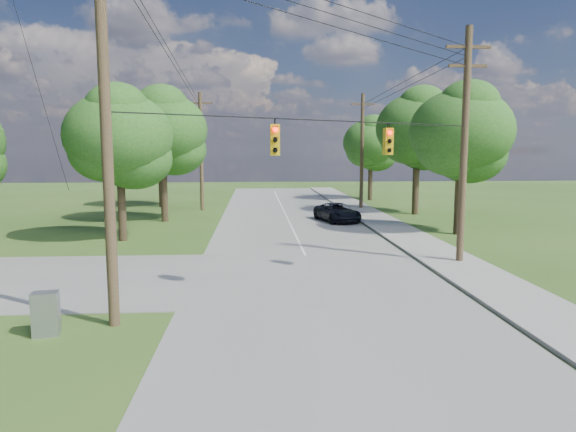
{
  "coord_description": "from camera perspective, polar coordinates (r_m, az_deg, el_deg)",
  "views": [
    {
      "loc": [
        -0.43,
        -14.5,
        5.12
      ],
      "look_at": [
        0.83,
        5.0,
        2.62
      ],
      "focal_mm": 32.0,
      "sensor_mm": 36.0,
      "label": 1
    }
  ],
  "objects": [
    {
      "name": "ground",
      "position": [
        15.38,
        -1.92,
        -12.15
      ],
      "size": [
        140.0,
        140.0,
        0.0
      ],
      "primitive_type": "plane",
      "color": "#2D4D19",
      "rests_on": "ground"
    },
    {
      "name": "main_road",
      "position": [
        20.3,
        3.33,
        -7.29
      ],
      "size": [
        10.0,
        100.0,
        0.03
      ],
      "primitive_type": "cube",
      "color": "gray",
      "rests_on": "ground"
    },
    {
      "name": "sidewalk_east",
      "position": [
        22.12,
        20.94,
        -6.43
      ],
      "size": [
        2.6,
        100.0,
        0.12
      ],
      "primitive_type": "cube",
      "color": "gray",
      "rests_on": "ground"
    },
    {
      "name": "pole_sw",
      "position": [
        15.51,
        -19.64,
        10.97
      ],
      "size": [
        2.0,
        0.32,
        12.0
      ],
      "color": "brown",
      "rests_on": "ground"
    },
    {
      "name": "pole_ne",
      "position": [
        24.36,
        19.01,
        7.71
      ],
      "size": [
        2.0,
        0.32,
        10.5
      ],
      "color": "brown",
      "rests_on": "ground"
    },
    {
      "name": "pole_north_e",
      "position": [
        45.47,
        8.22,
        7.22
      ],
      "size": [
        2.0,
        0.32,
        10.0
      ],
      "color": "brown",
      "rests_on": "ground"
    },
    {
      "name": "pole_north_w",
      "position": [
        44.74,
        -9.63,
        7.19
      ],
      "size": [
        2.0,
        0.32,
        10.0
      ],
      "color": "brown",
      "rests_on": "ground"
    },
    {
      "name": "power_lines",
      "position": [
        26.43,
        0.57,
        16.06
      ],
      "size": [
        13.93,
        29.62,
        4.93
      ],
      "color": "black",
      "rests_on": "ground"
    },
    {
      "name": "traffic_signals",
      "position": [
        19.17,
        5.33,
        8.38
      ],
      "size": [
        4.91,
        3.27,
        1.05
      ],
      "color": "#E1B30D",
      "rests_on": "ground"
    },
    {
      "name": "tree_w_near",
      "position": [
        30.47,
        -18.28,
        8.43
      ],
      "size": [
        6.0,
        6.0,
        8.4
      ],
      "color": "#403020",
      "rests_on": "ground"
    },
    {
      "name": "tree_w_mid",
      "position": [
        38.1,
        -13.8,
        9.27
      ],
      "size": [
        6.4,
        6.4,
        9.22
      ],
      "color": "#403020",
      "rests_on": "ground"
    },
    {
      "name": "tree_w_far",
      "position": [
        48.28,
        -14.07,
        8.41
      ],
      "size": [
        6.0,
        6.0,
        8.73
      ],
      "color": "#403020",
      "rests_on": "ground"
    },
    {
      "name": "tree_e_near",
      "position": [
        32.96,
        18.7,
        8.87
      ],
      "size": [
        6.2,
        6.2,
        8.81
      ],
      "color": "#403020",
      "rests_on": "ground"
    },
    {
      "name": "tree_e_mid",
      "position": [
        42.55,
        14.2,
        9.47
      ],
      "size": [
        6.6,
        6.6,
        9.64
      ],
      "color": "#403020",
      "rests_on": "ground"
    },
    {
      "name": "tree_e_far",
      "position": [
        53.85,
        9.2,
        8.04
      ],
      "size": [
        5.8,
        5.8,
        8.32
      ],
      "color": "#403020",
      "rests_on": "ground"
    },
    {
      "name": "car_main_north",
      "position": [
        37.23,
        5.5,
        0.41
      ],
      "size": [
        3.27,
        5.11,
        1.31
      ],
      "primitive_type": "imported",
      "rotation": [
        0.0,
        0.0,
        0.25
      ],
      "color": "black",
      "rests_on": "main_road"
    },
    {
      "name": "control_cabinet",
      "position": [
        15.96,
        -25.32,
        -9.81
      ],
      "size": [
        0.77,
        0.62,
        1.24
      ],
      "primitive_type": "cube",
      "rotation": [
        0.0,
        0.0,
        0.19
      ],
      "color": "gray",
      "rests_on": "ground"
    }
  ]
}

